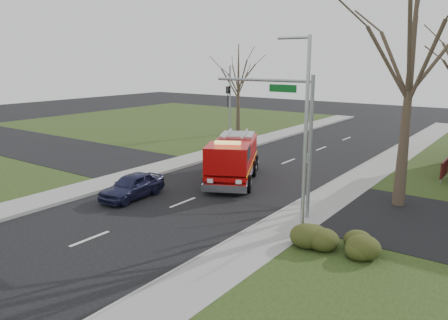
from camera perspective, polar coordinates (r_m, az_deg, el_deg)
The scene contains 13 objects.
ground at distance 23.52m, azimuth -5.39°, elevation -5.56°, with size 120.00×120.00×0.00m, color black.
sidewalk_right at distance 20.17m, azimuth 8.13°, elevation -8.61°, with size 2.40×80.00×0.15m, color gray.
sidewalk_left at distance 27.82m, azimuth -15.06°, elevation -2.87°, with size 2.40×80.00×0.15m, color gray.
cross_street_left at distance 43.20m, azimuth -24.62°, elevation 1.94°, with size 30.00×8.00×0.15m, color black.
health_center_sign at distance 30.22m, azimuth 26.83°, elevation -1.02°, with size 0.12×2.00×1.40m.
hedge_corner at distance 18.08m, azimuth 14.64°, elevation -9.80°, with size 2.80×2.00×0.90m, color #283212.
bare_tree_near at distance 23.30m, azimuth 23.28°, elevation 11.85°, with size 6.00×6.00×12.00m.
bare_tree_left at distance 44.33m, azimuth 1.89°, elevation 10.50°, with size 4.50×4.50×9.00m.
traffic_signal_mast at distance 20.75m, azimuth 8.07°, elevation 5.25°, with size 5.29×0.18×6.80m.
streetlight_pole at distance 18.14m, azimuth 10.46°, elevation 3.57°, with size 1.48×0.16×8.40m.
utility_pole_far at distance 37.74m, azimuth 0.78°, elevation 6.94°, with size 0.14×0.14×7.00m, color gray.
fire_engine at distance 27.30m, azimuth 1.15°, elevation 0.00°, with size 5.53×7.60×2.93m.
parked_car_maroon at distance 24.53m, azimuth -11.91°, elevation -3.32°, with size 1.63×4.04×1.38m, color #1D1F40.
Camera 1 is at (14.81, -16.69, 7.43)m, focal length 35.00 mm.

